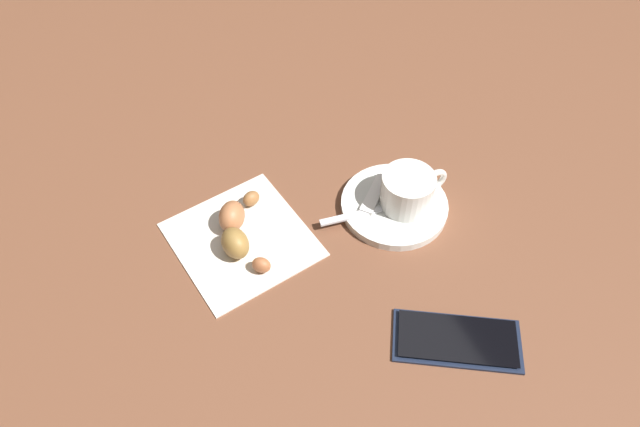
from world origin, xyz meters
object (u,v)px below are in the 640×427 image
(teaspoon, at_px, (390,207))
(napkin, at_px, (242,239))
(cell_phone, at_px, (457,340))
(espresso_cup, at_px, (409,190))
(croissant, at_px, (237,230))
(saucer, at_px, (395,207))
(sugar_packet, at_px, (375,194))

(teaspoon, distance_m, napkin, 0.20)
(napkin, relative_size, cell_phone, 1.06)
(espresso_cup, distance_m, croissant, 0.22)
(cell_phone, bearing_deg, croissant, -53.52)
(saucer, xyz_separation_m, cell_phone, (0.03, 0.20, -0.00))
(saucer, bearing_deg, espresso_cup, 169.52)
(teaspoon, relative_size, napkin, 0.87)
(teaspoon, relative_size, croissant, 1.10)
(saucer, relative_size, espresso_cup, 1.52)
(espresso_cup, bearing_deg, sugar_packet, -41.43)
(espresso_cup, relative_size, teaspoon, 0.65)
(teaspoon, bearing_deg, napkin, -12.16)
(napkin, relative_size, croissant, 1.27)
(espresso_cup, height_order, teaspoon, espresso_cup)
(espresso_cup, bearing_deg, saucer, -10.48)
(sugar_packet, distance_m, napkin, 0.18)
(teaspoon, xyz_separation_m, croissant, (0.20, -0.04, 0.01))
(napkin, distance_m, cell_phone, 0.29)
(espresso_cup, distance_m, cell_phone, 0.20)
(saucer, xyz_separation_m, croissant, (0.21, -0.04, 0.02))
(saucer, height_order, croissant, croissant)
(cell_phone, bearing_deg, saucer, -98.94)
(saucer, xyz_separation_m, espresso_cup, (-0.01, 0.00, 0.03))
(teaspoon, xyz_separation_m, sugar_packet, (0.01, -0.03, 0.00))
(espresso_cup, relative_size, sugar_packet, 1.33)
(saucer, height_order, napkin, saucer)
(espresso_cup, distance_m, sugar_packet, 0.05)
(saucer, height_order, espresso_cup, espresso_cup)
(saucer, height_order, cell_phone, saucer)
(teaspoon, distance_m, cell_phone, 0.19)
(saucer, xyz_separation_m, teaspoon, (0.01, 0.00, 0.01))
(sugar_packet, xyz_separation_m, croissant, (0.19, -0.02, 0.01))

